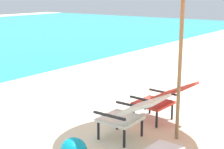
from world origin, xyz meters
name	(u,v)px	position (x,y,z in m)	size (l,w,h in m)	color
lounge_chair_left	(131,112)	(-0.41, -0.04, 0.40)	(0.56, 0.89, 0.68)	silver
lounge_chair_right	(163,98)	(0.43, -0.05, 0.40)	(0.58, 0.90, 0.68)	red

